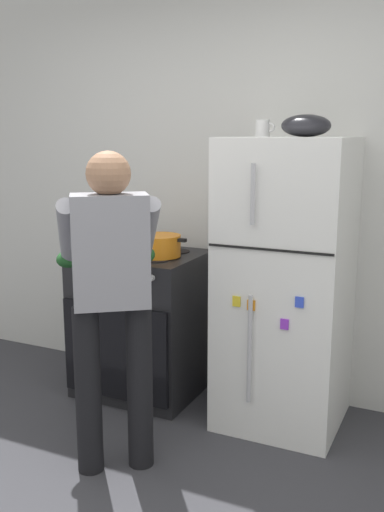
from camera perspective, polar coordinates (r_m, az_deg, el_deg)
kitchen_wall_back at (r=3.80m, az=3.60°, el=6.99°), size 6.00×0.10×2.70m
refrigerator at (r=3.37m, az=9.23°, el=-2.77°), size 0.68×0.72×1.66m
stove_range at (r=3.83m, az=-4.99°, el=-6.61°), size 0.76×0.67×0.93m
person_cook at (r=2.85m, az=-7.96°, el=-2.68°), size 0.70×0.75×1.60m
red_pot at (r=3.58m, az=-3.25°, el=1.03°), size 0.37×0.27×0.13m
coffee_mug at (r=3.36m, az=7.01°, el=12.36°), size 0.11×0.08×0.10m
pepper_mill at (r=4.02m, az=-7.34°, el=2.60°), size 0.05×0.05×0.20m
mixing_bowl at (r=3.24m, az=11.15°, el=12.46°), size 0.27×0.27×0.12m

